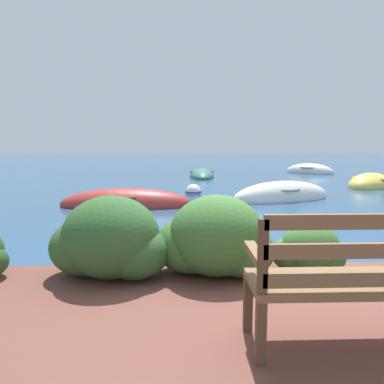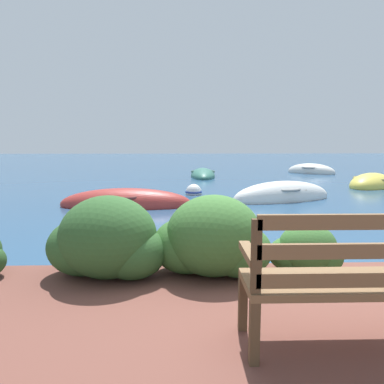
{
  "view_description": "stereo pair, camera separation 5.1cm",
  "coord_description": "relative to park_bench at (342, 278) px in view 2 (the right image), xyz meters",
  "views": [
    {
      "loc": [
        -0.98,
        -3.96,
        1.57
      ],
      "look_at": [
        -0.67,
        4.64,
        0.37
      ],
      "focal_mm": 35.0,
      "sensor_mm": 36.0,
      "label": 1
    },
    {
      "loc": [
        -0.93,
        -3.96,
        1.57
      ],
      "look_at": [
        -0.67,
        4.64,
        0.37
      ],
      "focal_mm": 35.0,
      "sensor_mm": 36.0,
      "label": 2
    }
  ],
  "objects": [
    {
      "name": "ground_plane",
      "position": [
        -0.1,
        1.71,
        -0.7
      ],
      "size": [
        80.0,
        80.0,
        0.0
      ],
      "color": "navy"
    },
    {
      "name": "park_bench",
      "position": [
        0.0,
        0.0,
        0.0
      ],
      "size": [
        1.24,
        0.48,
        0.93
      ],
      "rotation": [
        0.0,
        0.0,
        0.06
      ],
      "color": "brown",
      "rests_on": "patio_terrace"
    },
    {
      "name": "hedge_clump_left",
      "position": [
        -1.76,
        1.35,
        -0.13
      ],
      "size": [
        1.2,
        0.86,
        0.82
      ],
      "color": "#2D5628",
      "rests_on": "patio_terrace"
    },
    {
      "name": "hedge_clump_centre",
      "position": [
        -0.71,
        1.38,
        -0.13
      ],
      "size": [
        1.2,
        0.86,
        0.81
      ],
      "color": "#38662D",
      "rests_on": "patio_terrace"
    },
    {
      "name": "hedge_clump_right",
      "position": [
        0.26,
        1.43,
        -0.26
      ],
      "size": [
        0.75,
        0.54,
        0.51
      ],
      "color": "#38662D",
      "rests_on": "patio_terrace"
    },
    {
      "name": "rowboat_nearest",
      "position": [
        -2.33,
        6.55,
        -0.64
      ],
      "size": [
        3.15,
        1.03,
        0.77
      ],
      "rotation": [
        0.0,
        0.0,
        6.27
      ],
      "color": "#9E2D28",
      "rests_on": "ground_plane"
    },
    {
      "name": "rowboat_mid",
      "position": [
        1.63,
        7.4,
        -0.63
      ],
      "size": [
        3.02,
        1.86,
        0.88
      ],
      "rotation": [
        0.0,
        0.0,
        0.35
      ],
      "color": "silver",
      "rests_on": "ground_plane"
    },
    {
      "name": "rowboat_far",
      "position": [
        5.42,
        10.11,
        -0.63
      ],
      "size": [
        2.48,
        2.44,
        0.82
      ],
      "rotation": [
        0.0,
        0.0,
        3.9
      ],
      "color": "#DBC64C",
      "rests_on": "ground_plane"
    },
    {
      "name": "rowboat_outer",
      "position": [
        -0.08,
        13.86,
        -0.65
      ],
      "size": [
        1.12,
        3.02,
        0.63
      ],
      "rotation": [
        0.0,
        0.0,
        1.54
      ],
      "color": "#336B5B",
      "rests_on": "ground_plane"
    },
    {
      "name": "rowboat_distant",
      "position": [
        5.17,
        15.31,
        -0.63
      ],
      "size": [
        2.38,
        2.19,
        0.82
      ],
      "rotation": [
        0.0,
        0.0,
        5.61
      ],
      "color": "silver",
      "rests_on": "ground_plane"
    },
    {
      "name": "mooring_buoy",
      "position": [
        -0.65,
        8.49,
        -0.62
      ],
      "size": [
        0.5,
        0.5,
        0.45
      ],
      "color": "white",
      "rests_on": "ground_plane"
    }
  ]
}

